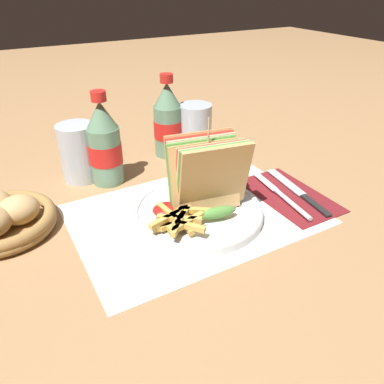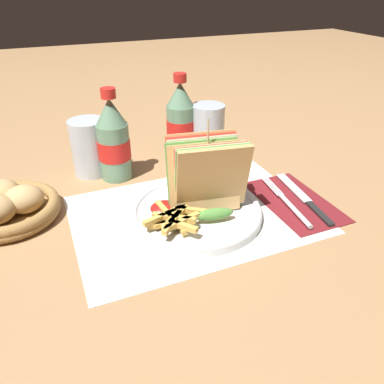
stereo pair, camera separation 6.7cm
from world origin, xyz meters
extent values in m
plane|color=#9E754C|center=(0.00, 0.00, 0.00)|extent=(4.00, 4.00, 0.00)
cube|color=silver|center=(-0.01, 0.02, 0.00)|extent=(0.43, 0.30, 0.00)
cylinder|color=white|center=(-0.01, 0.01, 0.01)|extent=(0.24, 0.24, 0.01)
torus|color=white|center=(-0.01, 0.01, 0.01)|extent=(0.24, 0.24, 0.01)
cube|color=tan|center=(0.01, -0.01, 0.08)|extent=(0.13, 0.05, 0.12)
cube|color=#518E3D|center=(0.01, 0.00, 0.08)|extent=(0.13, 0.05, 0.12)
cube|color=beige|center=(0.01, 0.01, 0.08)|extent=(0.13, 0.05, 0.12)
cube|color=red|center=(0.01, 0.01, 0.08)|extent=(0.13, 0.05, 0.12)
cube|color=tan|center=(0.01, 0.02, 0.08)|extent=(0.13, 0.05, 0.12)
ellipsoid|color=#518E3D|center=(0.00, -0.03, 0.03)|extent=(0.07, 0.03, 0.02)
cube|color=tan|center=(0.00, 0.01, 0.08)|extent=(0.13, 0.05, 0.12)
cube|color=#518E3D|center=(0.00, 0.02, 0.08)|extent=(0.13, 0.05, 0.12)
cube|color=beige|center=(0.01, 0.02, 0.08)|extent=(0.13, 0.05, 0.12)
cube|color=red|center=(0.01, 0.03, 0.08)|extent=(0.13, 0.05, 0.12)
cube|color=tan|center=(0.01, 0.04, 0.08)|extent=(0.13, 0.05, 0.12)
ellipsoid|color=#518E3D|center=(0.00, 0.01, 0.03)|extent=(0.07, 0.03, 0.02)
cylinder|color=tan|center=(0.01, 0.02, 0.10)|extent=(0.00, 0.00, 0.16)
cube|color=gold|center=(-0.08, -0.02, 0.02)|extent=(0.07, 0.01, 0.01)
cube|color=gold|center=(-0.08, -0.02, 0.02)|extent=(0.05, 0.02, 0.01)
cube|color=gold|center=(-0.06, -0.02, 0.02)|extent=(0.01, 0.07, 0.01)
cube|color=gold|center=(-0.07, -0.03, 0.02)|extent=(0.05, 0.02, 0.01)
cube|color=gold|center=(-0.05, 0.00, 0.03)|extent=(0.06, 0.03, 0.01)
cube|color=gold|center=(-0.06, -0.04, 0.03)|extent=(0.07, 0.03, 0.01)
cube|color=gold|center=(-0.03, -0.01, 0.03)|extent=(0.05, 0.04, 0.01)
cube|color=gold|center=(-0.06, -0.02, 0.03)|extent=(0.05, 0.04, 0.01)
cube|color=gold|center=(-0.08, -0.03, 0.03)|extent=(0.05, 0.05, 0.01)
cube|color=gold|center=(-0.08, 0.01, 0.03)|extent=(0.02, 0.05, 0.01)
cube|color=gold|center=(-0.06, -0.05, 0.03)|extent=(0.04, 0.05, 0.01)
cube|color=gold|center=(-0.07, -0.02, 0.03)|extent=(0.07, 0.05, 0.01)
cube|color=gold|center=(-0.09, -0.01, 0.03)|extent=(0.06, 0.02, 0.01)
cube|color=gold|center=(-0.05, 0.00, 0.03)|extent=(0.06, 0.04, 0.01)
ellipsoid|color=maroon|center=(-0.07, 0.02, 0.03)|extent=(0.05, 0.04, 0.02)
cube|color=maroon|center=(0.18, -0.01, 0.00)|extent=(0.12, 0.20, 0.00)
cylinder|color=silver|center=(0.16, -0.05, 0.01)|extent=(0.02, 0.11, 0.01)
cylinder|color=silver|center=(0.16, 0.04, 0.01)|extent=(0.01, 0.07, 0.00)
cylinder|color=silver|center=(0.16, 0.04, 0.01)|extent=(0.01, 0.07, 0.00)
cylinder|color=silver|center=(0.17, 0.04, 0.01)|extent=(0.01, 0.07, 0.00)
cylinder|color=silver|center=(0.17, 0.04, 0.01)|extent=(0.01, 0.07, 0.00)
cube|color=black|center=(0.19, -0.07, 0.01)|extent=(0.02, 0.08, 0.00)
cube|color=silver|center=(0.21, 0.02, 0.01)|extent=(0.03, 0.12, 0.00)
cylinder|color=slate|center=(-0.11, 0.22, 0.06)|extent=(0.07, 0.07, 0.12)
cylinder|color=red|center=(-0.11, 0.22, 0.07)|extent=(0.07, 0.07, 0.04)
cone|color=slate|center=(-0.11, 0.22, 0.15)|extent=(0.06, 0.06, 0.05)
cylinder|color=red|center=(-0.11, 0.22, 0.18)|extent=(0.03, 0.03, 0.02)
cylinder|color=slate|center=(0.06, 0.28, 0.06)|extent=(0.07, 0.07, 0.12)
cylinder|color=red|center=(0.06, 0.28, 0.07)|extent=(0.07, 0.07, 0.04)
cone|color=slate|center=(0.06, 0.28, 0.15)|extent=(0.06, 0.06, 0.05)
cylinder|color=red|center=(0.06, 0.28, 0.18)|extent=(0.03, 0.03, 0.02)
cylinder|color=silver|center=(0.12, 0.25, 0.06)|extent=(0.08, 0.08, 0.12)
cylinder|color=black|center=(0.12, 0.25, 0.02)|extent=(0.07, 0.07, 0.04)
cylinder|color=silver|center=(-0.15, 0.26, 0.06)|extent=(0.08, 0.08, 0.12)
cylinder|color=black|center=(-0.15, 0.26, 0.02)|extent=(0.07, 0.07, 0.04)
cylinder|color=olive|center=(-0.32, 0.14, 0.01)|extent=(0.16, 0.16, 0.01)
torus|color=olive|center=(-0.32, 0.14, 0.01)|extent=(0.18, 0.18, 0.02)
torus|color=olive|center=(-0.32, 0.14, 0.02)|extent=(0.18, 0.18, 0.02)
ellipsoid|color=tan|center=(-0.29, 0.13, 0.04)|extent=(0.07, 0.06, 0.05)
ellipsoid|color=tan|center=(-0.33, 0.17, 0.04)|extent=(0.07, 0.06, 0.05)
camera|label=1|loc=(-0.30, -0.47, 0.38)|focal=35.00mm
camera|label=2|loc=(-0.24, -0.50, 0.38)|focal=35.00mm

